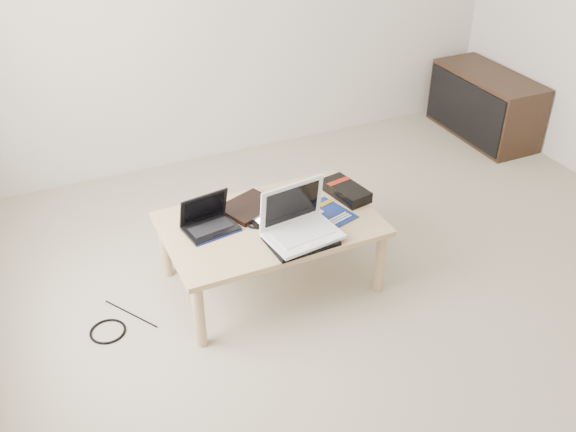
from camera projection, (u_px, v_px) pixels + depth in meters
name	position (u px, v px, depth m)	size (l,w,h in m)	color
ground	(385.00, 308.00, 3.36)	(4.00, 4.00, 0.00)	#BBB298
coffee_table	(270.00, 229.00, 3.35)	(1.10, 0.70, 0.40)	tan
media_cabinet	(484.00, 105.00, 4.94)	(0.41, 0.90, 0.50)	#372316
book	(249.00, 207.00, 3.41)	(0.34, 0.31, 0.03)	black
netbook	(209.00, 222.00, 3.25)	(0.29, 0.23, 0.19)	black
tablet	(269.00, 212.00, 3.38)	(0.29, 0.23, 0.01)	black
remote	(301.00, 201.00, 3.47)	(0.12, 0.24, 0.02)	silver
neoprene_sleeve	(301.00, 240.00, 3.16)	(0.33, 0.24, 0.02)	black
white_laptop	(299.00, 224.00, 3.17)	(0.38, 0.29, 0.26)	white
motherboard	(327.00, 214.00, 3.38)	(0.28, 0.32, 0.01)	#0C1A4E
gpu_box	(346.00, 191.00, 3.52)	(0.19, 0.31, 0.06)	black
cable_coil	(255.00, 223.00, 3.30)	(0.10, 0.10, 0.01)	black
floor_cable_coil	(108.00, 331.00, 3.20)	(0.18, 0.18, 0.01)	black
floor_cable_trail	(131.00, 314.00, 3.31)	(0.01, 0.01, 0.37)	black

